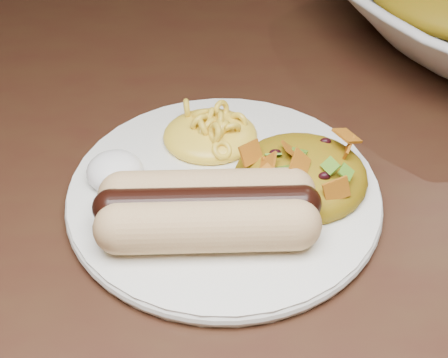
{
  "coord_description": "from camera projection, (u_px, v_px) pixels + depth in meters",
  "views": [
    {
      "loc": [
        -0.01,
        -0.52,
        1.11
      ],
      "look_at": [
        0.01,
        -0.15,
        0.77
      ],
      "focal_mm": 55.0,
      "sensor_mm": 36.0,
      "label": 1
    }
  ],
  "objects": [
    {
      "name": "table",
      "position": [
        199.0,
        165.0,
        0.68
      ],
      "size": [
        1.6,
        0.9,
        0.75
      ],
      "color": "black",
      "rests_on": "floor"
    },
    {
      "name": "plate",
      "position": [
        224.0,
        195.0,
        0.51
      ],
      "size": [
        0.25,
        0.25,
        0.01
      ],
      "primitive_type": "cylinder",
      "rotation": [
        0.0,
        0.0,
        -0.08
      ],
      "color": "white",
      "rests_on": "table"
    },
    {
      "name": "hotdog",
      "position": [
        207.0,
        209.0,
        0.46
      ],
      "size": [
        0.13,
        0.07,
        0.03
      ],
      "rotation": [
        0.0,
        0.0,
        -0.04
      ],
      "color": "#D9C686",
      "rests_on": "plate"
    },
    {
      "name": "mac_and_cheese",
      "position": [
        210.0,
        125.0,
        0.54
      ],
      "size": [
        0.08,
        0.08,
        0.03
      ],
      "primitive_type": "ellipsoid",
      "rotation": [
        0.0,
        0.0,
        0.14
      ],
      "color": "yellow",
      "rests_on": "plate"
    },
    {
      "name": "sour_cream",
      "position": [
        114.0,
        167.0,
        0.5
      ],
      "size": [
        0.05,
        0.05,
        0.03
      ],
      "primitive_type": "ellipsoid",
      "rotation": [
        0.0,
        0.0,
        0.12
      ],
      "color": "white",
      "rests_on": "plate"
    },
    {
      "name": "taco_salad",
      "position": [
        302.0,
        166.0,
        0.5
      ],
      "size": [
        0.1,
        0.09,
        0.04
      ],
      "rotation": [
        0.0,
        0.0,
        -0.24
      ],
      "color": "#BD4F08",
      "rests_on": "plate"
    }
  ]
}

